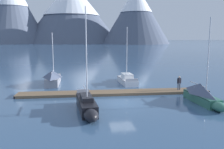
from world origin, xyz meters
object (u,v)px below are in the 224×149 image
(sailboat_second_berth, at_px, (87,105))
(sailboat_mid_dock_port, at_px, (126,79))
(sailboat_mid_dock_starboard, at_px, (203,94))
(sailboat_nearest_berth, at_px, (53,77))
(person_on_dock, at_px, (179,82))

(sailboat_second_berth, xyz_separation_m, sailboat_mid_dock_port, (6.55, 12.58, -0.09))
(sailboat_second_berth, relative_size, sailboat_mid_dock_starboard, 1.09)
(sailboat_mid_dock_port, bearing_deg, sailboat_second_berth, -117.49)
(sailboat_nearest_berth, distance_m, sailboat_mid_dock_port, 10.46)
(sailboat_mid_dock_starboard, distance_m, person_on_dock, 4.94)
(sailboat_mid_dock_port, bearing_deg, person_on_dock, -54.07)
(sailboat_mid_dock_port, bearing_deg, sailboat_mid_dock_starboard, -66.26)
(person_on_dock, bearing_deg, sailboat_mid_dock_port, 125.93)
(sailboat_nearest_berth, xyz_separation_m, sailboat_mid_dock_port, (10.41, -0.92, -0.41))
(sailboat_second_berth, height_order, sailboat_mid_dock_port, sailboat_second_berth)
(sailboat_second_berth, bearing_deg, sailboat_mid_dock_starboard, 4.10)
(sailboat_nearest_berth, xyz_separation_m, sailboat_second_berth, (3.86, -13.49, -0.32))
(sailboat_mid_dock_port, distance_m, person_on_dock, 8.45)
(sailboat_nearest_berth, height_order, person_on_dock, sailboat_nearest_berth)
(sailboat_mid_dock_starboard, height_order, person_on_dock, sailboat_mid_dock_starboard)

